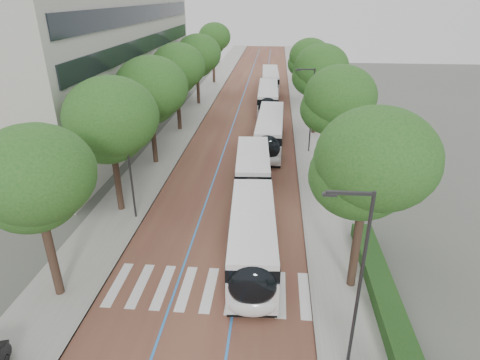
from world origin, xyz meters
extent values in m
plane|color=#51544C|center=(0.00, 0.00, 0.00)|extent=(160.00, 160.00, 0.00)
cube|color=brown|center=(0.00, 40.00, 0.01)|extent=(11.00, 140.00, 0.02)
cube|color=gray|center=(-7.50, 40.00, 0.06)|extent=(4.00, 140.00, 0.12)
cube|color=gray|center=(7.50, 40.00, 0.06)|extent=(4.00, 140.00, 0.12)
cube|color=gray|center=(-5.60, 40.00, 0.06)|extent=(0.20, 140.00, 0.14)
cube|color=gray|center=(5.60, 40.00, 0.06)|extent=(0.20, 140.00, 0.14)
cube|color=silver|center=(-4.80, 1.00, 0.03)|extent=(0.55, 3.60, 0.01)
cube|color=silver|center=(-3.55, 1.00, 0.03)|extent=(0.55, 3.60, 0.01)
cube|color=silver|center=(-2.30, 1.00, 0.03)|extent=(0.55, 3.60, 0.01)
cube|color=silver|center=(-1.05, 1.00, 0.03)|extent=(0.55, 3.60, 0.01)
cube|color=silver|center=(0.20, 1.00, 0.03)|extent=(0.55, 3.60, 0.01)
cube|color=silver|center=(1.45, 1.00, 0.03)|extent=(0.55, 3.60, 0.01)
cube|color=silver|center=(2.70, 1.00, 0.03)|extent=(0.55, 3.60, 0.01)
cube|color=silver|center=(3.95, 1.00, 0.03)|extent=(0.55, 3.60, 0.01)
cube|color=silver|center=(5.20, 1.00, 0.03)|extent=(0.55, 3.60, 0.01)
cube|color=blue|center=(-1.60, 40.00, 0.02)|extent=(0.12, 126.00, 0.01)
cube|color=blue|center=(1.60, 40.00, 0.02)|extent=(0.12, 126.00, 0.01)
cube|color=#A09E94|center=(-19.50, 28.00, 7.00)|extent=(18.00, 40.00, 14.00)
cube|color=black|center=(-10.45, 28.00, 3.00)|extent=(0.12, 38.00, 1.60)
cube|color=black|center=(-10.45, 28.00, 6.20)|extent=(0.12, 38.00, 1.60)
cube|color=black|center=(-10.45, 28.00, 9.40)|extent=(0.12, 38.00, 1.60)
cube|color=black|center=(-10.45, 28.00, 12.40)|extent=(0.12, 38.00, 1.60)
cube|color=#183A14|center=(9.10, 0.00, 0.52)|extent=(1.20, 14.00, 0.80)
cylinder|color=#2B2B2E|center=(6.80, -3.00, 4.12)|extent=(0.14, 0.14, 8.00)
cube|color=#2B2B2E|center=(6.00, -3.00, 8.02)|extent=(1.70, 0.12, 0.12)
cube|color=#2B2B2E|center=(5.30, -3.00, 7.94)|extent=(0.50, 0.20, 0.10)
cylinder|color=#2B2B2E|center=(6.80, 22.00, 4.12)|extent=(0.14, 0.14, 8.00)
cube|color=#2B2B2E|center=(6.00, 22.00, 8.02)|extent=(1.70, 0.12, 0.12)
cube|color=#2B2B2E|center=(5.30, 22.00, 7.94)|extent=(0.50, 0.20, 0.10)
cylinder|color=#2B2B2E|center=(-6.10, 8.00, 4.12)|extent=(0.14, 0.14, 8.00)
cylinder|color=black|center=(-7.50, 0.00, 2.27)|extent=(0.44, 0.44, 4.54)
ellipsoid|color=#1C4F19|center=(-7.50, 0.00, 6.39)|extent=(5.28, 5.28, 4.48)
cylinder|color=black|center=(-7.50, 9.00, 2.29)|extent=(0.44, 0.44, 4.58)
ellipsoid|color=#1C4F19|center=(-7.50, 9.00, 6.45)|extent=(6.11, 6.11, 5.19)
cylinder|color=black|center=(-7.50, 18.00, 2.28)|extent=(0.44, 0.44, 4.56)
ellipsoid|color=#1C4F19|center=(-7.50, 18.00, 6.43)|extent=(6.23, 6.23, 5.29)
cylinder|color=black|center=(-7.50, 28.00, 2.33)|extent=(0.44, 0.44, 4.66)
ellipsoid|color=#1C4F19|center=(-7.50, 28.00, 6.57)|extent=(5.82, 5.82, 4.95)
cylinder|color=black|center=(-7.50, 40.00, 2.24)|extent=(0.44, 0.44, 4.48)
ellipsoid|color=#1C4F19|center=(-7.50, 40.00, 6.32)|extent=(6.11, 6.11, 5.20)
cylinder|color=black|center=(-7.50, 55.00, 2.52)|extent=(0.44, 0.44, 5.04)
ellipsoid|color=#1C4F19|center=(-7.50, 55.00, 7.10)|extent=(5.42, 5.42, 4.61)
cylinder|color=black|center=(7.70, 2.00, 2.43)|extent=(0.44, 0.44, 4.87)
ellipsoid|color=#1C4F19|center=(7.70, 2.00, 6.86)|extent=(5.63, 5.63, 4.79)
cylinder|color=black|center=(7.70, 14.00, 2.46)|extent=(0.44, 0.44, 4.92)
ellipsoid|color=#1C4F19|center=(7.70, 14.00, 6.94)|extent=(5.23, 5.23, 4.45)
cylinder|color=black|center=(7.70, 28.00, 2.37)|extent=(0.44, 0.44, 4.75)
ellipsoid|color=#1C4F19|center=(7.70, 28.00, 6.69)|extent=(5.69, 5.69, 4.83)
cylinder|color=black|center=(7.70, 44.00, 2.00)|extent=(0.44, 0.44, 4.00)
ellipsoid|color=#1C4F19|center=(7.70, 44.00, 5.64)|extent=(5.83, 5.83, 4.96)
cylinder|color=black|center=(2.02, 8.77, 1.77)|extent=(2.35, 1.03, 2.30)
cube|color=silver|center=(2.31, 3.65, 1.26)|extent=(3.03, 9.49, 1.82)
cube|color=black|center=(2.31, 3.65, 2.40)|extent=(3.06, 9.30, 0.97)
cube|color=silver|center=(2.31, 3.65, 3.04)|extent=(2.97, 9.30, 0.31)
cube|color=black|center=(2.31, 3.65, 0.17)|extent=(2.96, 9.11, 0.35)
cube|color=silver|center=(1.77, 13.08, 1.26)|extent=(2.94, 7.87, 1.82)
cube|color=black|center=(1.77, 13.08, 2.40)|extent=(2.97, 7.72, 0.97)
cube|color=silver|center=(1.77, 13.08, 3.04)|extent=(2.88, 7.71, 0.31)
cube|color=black|center=(1.77, 13.08, 0.17)|extent=(2.87, 7.56, 0.35)
ellipsoid|color=black|center=(2.57, -0.88, 2.00)|extent=(2.41, 1.23, 2.28)
ellipsoid|color=silver|center=(2.57, -0.93, 0.86)|extent=(2.40, 1.13, 1.14)
cylinder|color=black|center=(1.31, 1.31, 0.50)|extent=(0.36, 1.02, 1.00)
cylinder|color=black|center=(3.57, 1.44, 0.50)|extent=(0.36, 1.02, 1.00)
cylinder|color=black|center=(0.55, 14.68, 0.50)|extent=(0.36, 1.02, 1.00)
cylinder|color=black|center=(2.80, 14.81, 0.50)|extent=(0.36, 1.02, 1.00)
cylinder|color=black|center=(1.01, 6.66, 0.50)|extent=(0.36, 1.02, 1.00)
cylinder|color=black|center=(3.26, 6.79, 0.50)|extent=(0.36, 1.02, 1.00)
cube|color=silver|center=(2.91, 23.40, 1.26)|extent=(2.75, 12.05, 1.82)
cube|color=black|center=(2.91, 23.40, 2.40)|extent=(2.79, 11.81, 0.97)
cube|color=silver|center=(2.91, 23.40, 3.04)|extent=(2.70, 11.81, 0.31)
cube|color=black|center=(2.91, 23.40, 0.17)|extent=(2.69, 11.57, 0.35)
ellipsoid|color=black|center=(2.79, 17.55, 2.00)|extent=(2.37, 1.15, 2.28)
ellipsoid|color=silver|center=(2.79, 17.50, 0.86)|extent=(2.37, 1.05, 1.14)
cylinder|color=black|center=(1.71, 19.82, 0.50)|extent=(0.32, 1.01, 1.00)
cylinder|color=black|center=(3.97, 19.78, 0.50)|extent=(0.32, 1.01, 1.00)
cylinder|color=black|center=(1.86, 27.22, 0.50)|extent=(0.32, 1.01, 1.00)
cylinder|color=black|center=(4.12, 27.17, 0.50)|extent=(0.32, 1.01, 1.00)
cube|color=silver|center=(2.37, 37.28, 1.26)|extent=(2.68, 12.04, 1.82)
cube|color=black|center=(2.37, 37.28, 2.40)|extent=(2.72, 11.80, 0.97)
cube|color=silver|center=(2.37, 37.28, 3.04)|extent=(2.63, 11.80, 0.31)
cube|color=black|center=(2.37, 37.28, 0.17)|extent=(2.62, 11.56, 0.35)
ellipsoid|color=black|center=(2.45, 31.43, 2.00)|extent=(2.37, 1.14, 2.28)
ellipsoid|color=silver|center=(2.45, 31.38, 0.86)|extent=(2.36, 1.04, 1.14)
cylinder|color=black|center=(1.29, 33.66, 0.50)|extent=(0.32, 1.00, 1.00)
cylinder|color=black|center=(3.55, 33.69, 0.50)|extent=(0.32, 1.00, 1.00)
cylinder|color=black|center=(1.18, 41.06, 0.50)|extent=(0.32, 1.00, 1.00)
cylinder|color=black|center=(3.44, 41.09, 0.50)|extent=(0.32, 1.00, 1.00)
cube|color=silver|center=(2.42, 49.51, 1.26)|extent=(2.89, 12.07, 1.82)
cube|color=black|center=(2.42, 49.51, 2.40)|extent=(2.92, 11.84, 0.97)
cube|color=silver|center=(2.42, 49.51, 3.04)|extent=(2.83, 11.83, 0.31)
cube|color=black|center=(2.42, 49.51, 0.17)|extent=(2.82, 11.59, 0.35)
ellipsoid|color=black|center=(2.61, 43.66, 2.00)|extent=(2.38, 1.18, 2.28)
ellipsoid|color=silver|center=(2.61, 43.61, 0.86)|extent=(2.38, 1.08, 1.14)
cylinder|color=black|center=(1.41, 45.88, 0.50)|extent=(0.33, 1.01, 1.00)
cylinder|color=black|center=(3.67, 45.95, 0.50)|extent=(0.33, 1.01, 1.00)
cylinder|color=black|center=(1.17, 53.27, 0.50)|extent=(0.33, 1.01, 1.00)
cylinder|color=black|center=(3.43, 53.35, 0.50)|extent=(0.33, 1.01, 1.00)
camera|label=1|loc=(3.29, -15.59, 14.25)|focal=30.00mm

